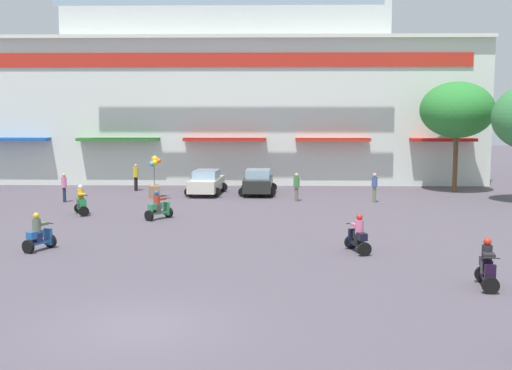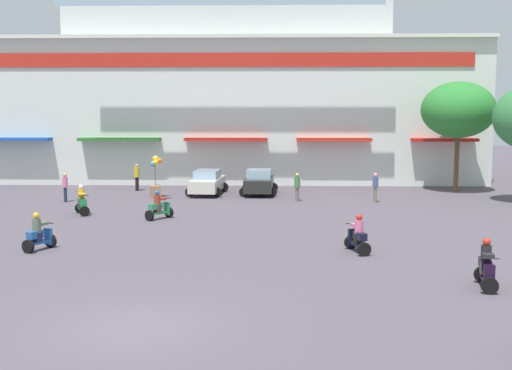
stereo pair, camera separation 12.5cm
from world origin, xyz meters
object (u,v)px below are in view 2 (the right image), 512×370
at_px(scooter_rider_0, 159,207).
at_px(balloon_vendor_cart, 155,181).
at_px(parked_car_0, 207,182).
at_px(scooter_rider_2, 358,237).
at_px(scooter_rider_4, 39,235).
at_px(plaza_tree_3, 458,110).
at_px(parked_car_1, 259,182).
at_px(pedestrian_2, 137,176).
at_px(pedestrian_1, 297,185).
at_px(scooter_rider_5, 486,268).
at_px(scooter_rider_7, 82,202).
at_px(pedestrian_4, 375,185).
at_px(pedestrian_3, 65,185).

relative_size(scooter_rider_0, balloon_vendor_cart, 0.57).
xyz_separation_m(parked_car_0, scooter_rider_2, (7.44, -16.54, -0.15)).
xyz_separation_m(parked_car_0, scooter_rider_4, (-4.88, -16.52, -0.16)).
xyz_separation_m(plaza_tree_3, balloon_vendor_cart, (-18.90, -3.11, -4.25)).
height_order(parked_car_1, pedestrian_2, pedestrian_2).
bearing_deg(balloon_vendor_cart, pedestrian_1, -8.55).
bearing_deg(parked_car_0, scooter_rider_2, -65.78).
distance_m(plaza_tree_3, scooter_rider_0, 20.97).
distance_m(plaza_tree_3, scooter_rider_5, 23.94).
distance_m(scooter_rider_2, scooter_rider_7, 15.62).
xyz_separation_m(scooter_rider_0, pedestrian_4, (11.50, 6.01, 0.39)).
bearing_deg(scooter_rider_2, scooter_rider_7, 146.95).
bearing_deg(parked_car_1, scooter_rider_5, -70.70).
bearing_deg(scooter_rider_2, pedestrian_4, 78.88).
height_order(scooter_rider_5, pedestrian_1, pedestrian_1).
bearing_deg(plaza_tree_3, scooter_rider_5, -102.62).
relative_size(scooter_rider_2, scooter_rider_5, 1.01).
bearing_deg(pedestrian_2, scooter_rider_7, -95.04).
bearing_deg(parked_car_1, balloon_vendor_cart, -165.04).
bearing_deg(scooter_rider_4, parked_car_1, 63.84).
bearing_deg(balloon_vendor_cart, parked_car_1, 14.96).
height_order(parked_car_0, pedestrian_2, pedestrian_2).
xyz_separation_m(plaza_tree_3, pedestrian_1, (-10.35, -4.39, -4.33)).
xyz_separation_m(scooter_rider_7, pedestrian_2, (0.85, 9.66, 0.36)).
bearing_deg(scooter_rider_5, plaza_tree_3, 77.38).
height_order(parked_car_0, scooter_rider_4, parked_car_0).
bearing_deg(plaza_tree_3, scooter_rider_4, -139.12).
height_order(scooter_rider_7, pedestrian_3, pedestrian_3).
xyz_separation_m(parked_car_0, pedestrian_2, (-4.80, 1.65, 0.23)).
bearing_deg(plaza_tree_3, scooter_rider_0, -148.19).
distance_m(parked_car_0, pedestrian_4, 10.57).
xyz_separation_m(parked_car_1, scooter_rider_4, (-8.14, -16.56, -0.18)).
height_order(plaza_tree_3, balloon_vendor_cart, plaza_tree_3).
xyz_separation_m(parked_car_0, balloon_vendor_cart, (-2.99, -1.62, 0.26)).
distance_m(scooter_rider_0, balloon_vendor_cart, 7.83).
bearing_deg(pedestrian_3, scooter_rider_2, -40.17).
bearing_deg(pedestrian_2, pedestrian_1, -23.73).
distance_m(plaza_tree_3, parked_car_0, 16.61).
xyz_separation_m(parked_car_1, scooter_rider_0, (-4.72, -9.34, -0.19)).
height_order(scooter_rider_2, pedestrian_3, pedestrian_3).
relative_size(scooter_rider_2, pedestrian_4, 0.91).
xyz_separation_m(scooter_rider_2, pedestrian_1, (-1.88, 13.63, 0.33)).
bearing_deg(parked_car_0, plaza_tree_3, 5.32).
bearing_deg(scooter_rider_7, pedestrian_4, 16.79).
height_order(parked_car_0, scooter_rider_0, parked_car_0).
xyz_separation_m(scooter_rider_5, pedestrian_4, (-0.74, 18.15, 0.35)).
bearing_deg(plaza_tree_3, scooter_rider_7, -156.22).
relative_size(plaza_tree_3, scooter_rider_0, 4.85).
bearing_deg(pedestrian_4, scooter_rider_7, -163.21).
height_order(scooter_rider_2, scooter_rider_7, scooter_rider_7).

